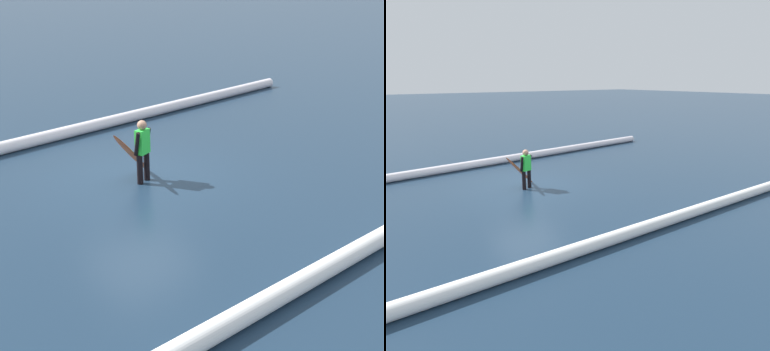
{
  "view_description": "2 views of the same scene",
  "coord_description": "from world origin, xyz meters",
  "views": [
    {
      "loc": [
        7.03,
        9.59,
        4.64
      ],
      "look_at": [
        0.61,
        2.58,
        0.93
      ],
      "focal_mm": 50.07,
      "sensor_mm": 36.0,
      "label": 1
    },
    {
      "loc": [
        5.83,
        11.25,
        3.91
      ],
      "look_at": [
        -0.2,
        3.14,
        1.08
      ],
      "focal_mm": 32.29,
      "sensor_mm": 36.0,
      "label": 2
    }
  ],
  "objects": [
    {
      "name": "ground_plane",
      "position": [
        0.0,
        0.0,
        0.0
      ],
      "size": [
        186.73,
        186.73,
        0.0
      ],
      "primitive_type": "plane",
      "color": "#1C3148"
    },
    {
      "name": "surfer",
      "position": [
        0.08,
        0.34,
        0.82
      ],
      "size": [
        0.5,
        0.34,
        1.47
      ],
      "rotation": [
        0.0,
        0.0,
        3.47
      ],
      "color": "black",
      "rests_on": "ground_plane"
    },
    {
      "name": "wave_crest_midground",
      "position": [
        0.77,
        5.56,
        0.16
      ],
      "size": [
        25.54,
        1.14,
        0.33
      ],
      "primitive_type": "cylinder",
      "rotation": [
        0.0,
        1.57,
        -0.03
      ],
      "color": "white",
      "rests_on": "ground_plane"
    },
    {
      "name": "surfboard",
      "position": [
        0.18,
        0.04,
        0.64
      ],
      "size": [
        1.41,
        0.78,
        1.3
      ],
      "color": "#E55926",
      "rests_on": "ground_plane"
    },
    {
      "name": "wave_crest_foreground",
      "position": [
        0.22,
        -3.85,
        0.18
      ],
      "size": [
        21.08,
        1.79,
        0.35
      ],
      "primitive_type": "cylinder",
      "rotation": [
        0.0,
        1.57,
        0.07
      ],
      "color": "white",
      "rests_on": "ground_plane"
    }
  ]
}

